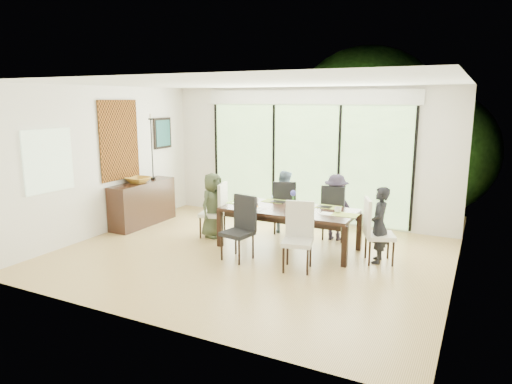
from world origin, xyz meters
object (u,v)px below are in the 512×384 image
at_px(person_far_right, 336,207).
at_px(vase, 293,205).
at_px(chair_right_end, 380,231).
at_px(sideboard, 143,203).
at_px(chair_near_left, 237,228).
at_px(cup_b, 295,208).
at_px(person_far_left, 284,202).
at_px(cup_c, 338,210).
at_px(laptop, 241,204).
at_px(cup_a, 255,200).
at_px(bowl, 138,180).
at_px(chair_far_right, 336,212).
at_px(table_top, 289,210).
at_px(chair_near_right, 298,237).
at_px(person_left_end, 213,205).
at_px(chair_left_end, 212,210).
at_px(chair_far_left, 284,206).
at_px(person_right_end, 379,225).

distance_m(person_far_right, vase, 0.94).
bearing_deg(chair_right_end, sideboard, 66.50).
bearing_deg(chair_right_end, vase, 65.41).
height_order(chair_near_left, cup_b, chair_near_left).
bearing_deg(person_far_left, cup_c, 156.52).
distance_m(chair_right_end, laptop, 2.36).
height_order(chair_near_left, cup_c, chair_near_left).
xyz_separation_m(chair_near_left, cup_a, (-0.20, 1.02, 0.23)).
height_order(cup_a, bowl, bowl).
distance_m(chair_right_end, chair_far_right, 1.27).
height_order(table_top, cup_a, cup_a).
distance_m(chair_near_right, cup_a, 1.59).
distance_m(chair_near_right, cup_c, 1.04).
distance_m(table_top, person_far_right, 1.00).
xyz_separation_m(chair_far_right, person_left_end, (-2.03, -0.85, 0.09)).
xyz_separation_m(chair_left_end, cup_a, (0.80, 0.15, 0.23)).
relative_size(chair_near_right, bowl, 2.20).
xyz_separation_m(chair_far_right, cup_c, (0.25, -0.75, 0.23)).
relative_size(person_left_end, cup_c, 10.40).
xyz_separation_m(vase, laptop, (-0.90, -0.15, -0.04)).
distance_m(chair_near_right, person_left_end, 2.16).
bearing_deg(chair_right_end, chair_left_end, 67.38).
height_order(chair_far_left, person_right_end, person_right_end).
relative_size(person_far_right, laptop, 3.91).
bearing_deg(laptop, person_left_end, 166.42).
height_order(chair_left_end, person_far_right, person_far_right).
relative_size(person_far_left, cup_c, 10.40).
relative_size(vase, cup_a, 0.97).
relative_size(person_right_end, person_far_right, 1.00).
distance_m(chair_far_right, sideboard, 3.80).
bearing_deg(cup_c, cup_a, 178.09).
height_order(person_left_end, person_far_left, same).
height_order(chair_right_end, cup_b, chair_right_end).
bearing_deg(chair_far_left, table_top, 94.46).
relative_size(chair_right_end, laptop, 3.33).
bearing_deg(vase, chair_right_end, -1.97).
bearing_deg(laptop, person_far_right, 29.03).
bearing_deg(chair_far_right, vase, 59.73).
relative_size(chair_near_left, cup_b, 11.00).
height_order(vase, sideboard, sideboard).
bearing_deg(cup_b, table_top, 146.31).
xyz_separation_m(person_far_left, cup_b, (0.60, -0.93, 0.14)).
relative_size(chair_right_end, sideboard, 0.66).
bearing_deg(bowl, person_right_end, 0.35).
xyz_separation_m(cup_a, sideboard, (-2.47, -0.08, -0.30)).
relative_size(table_top, bowl, 4.81).
bearing_deg(table_top, cup_a, 167.91).
bearing_deg(sideboard, chair_near_right, -14.39).
height_order(person_left_end, person_far_right, same).
bearing_deg(cup_a, vase, -7.59).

